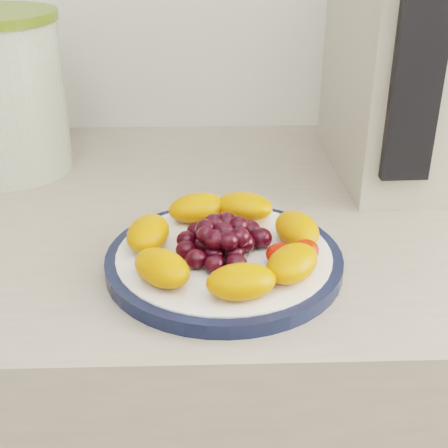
{
  "coord_description": "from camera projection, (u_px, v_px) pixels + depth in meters",
  "views": [
    {
      "loc": [
        -0.01,
        0.5,
        1.24
      ],
      "look_at": [
        0.0,
        1.05,
        0.95
      ],
      "focal_mm": 50.0,
      "sensor_mm": 36.0,
      "label": 1
    }
  ],
  "objects": [
    {
      "name": "plate_rim",
      "position": [
        224.0,
        261.0,
        0.64
      ],
      "size": [
        0.24,
        0.24,
        0.01
      ],
      "primitive_type": "cylinder",
      "color": "#111932",
      "rests_on": "counter"
    },
    {
      "name": "plate_face",
      "position": [
        224.0,
        260.0,
        0.64
      ],
      "size": [
        0.22,
        0.22,
        0.02
      ],
      "primitive_type": "cylinder",
      "color": "white",
      "rests_on": "counter"
    },
    {
      "name": "canister",
      "position": [
        1.0,
        99.0,
        0.83
      ],
      "size": [
        0.21,
        0.21,
        0.2
      ],
      "primitive_type": "cylinder",
      "rotation": [
        0.0,
        0.0,
        0.34
      ],
      "color": "#3A5610",
      "rests_on": "counter"
    },
    {
      "name": "appliance_body",
      "position": [
        417.0,
        53.0,
        0.8
      ],
      "size": [
        0.19,
        0.26,
        0.32
      ],
      "primitive_type": "cube",
      "rotation": [
        0.0,
        0.0,
        0.03
      ],
      "color": "#A7A291",
      "rests_on": "counter"
    },
    {
      "name": "appliance_panel",
      "position": [
        417.0,
        76.0,
        0.68
      ],
      "size": [
        0.06,
        0.02,
        0.24
      ],
      "primitive_type": "cube",
      "rotation": [
        0.0,
        0.0,
        0.03
      ],
      "color": "black",
      "rests_on": "appliance_body"
    },
    {
      "name": "fruit_plate",
      "position": [
        227.0,
        239.0,
        0.63
      ],
      "size": [
        0.21,
        0.21,
        0.04
      ],
      "color": "#D56408",
      "rests_on": "plate_face"
    }
  ]
}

